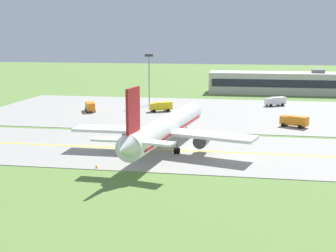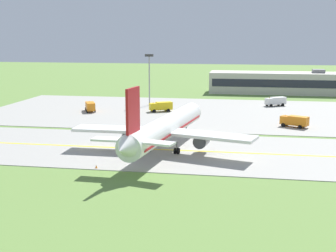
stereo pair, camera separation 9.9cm
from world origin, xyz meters
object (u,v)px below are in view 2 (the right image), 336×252
(airplane_lead, at_px, (165,128))
(apron_light_mast, at_px, (149,73))
(service_truck_pushback, at_px, (161,106))
(service_truck_catering, at_px, (276,101))
(service_truck_baggage, at_px, (295,121))
(service_truck_fuel, at_px, (90,106))

(airplane_lead, xyz_separation_m, apron_light_mast, (-14.01, 52.36, 5.19))
(service_truck_pushback, bearing_deg, service_truck_catering, 26.82)
(service_truck_pushback, bearing_deg, service_truck_baggage, -25.94)
(airplane_lead, relative_size, service_truck_baggage, 6.30)
(service_truck_baggage, bearing_deg, airplane_lead, -133.28)
(service_truck_catering, xyz_separation_m, service_truck_pushback, (-30.39, -15.36, 0.00))
(service_truck_catering, relative_size, apron_light_mast, 0.42)
(service_truck_fuel, height_order, service_truck_catering, same)
(service_truck_fuel, relative_size, service_truck_catering, 1.02)
(airplane_lead, height_order, service_truck_baggage, airplane_lead)
(airplane_lead, height_order, apron_light_mast, apron_light_mast)
(airplane_lead, xyz_separation_m, service_truck_pushback, (-8.62, 41.73, -2.60))
(airplane_lead, xyz_separation_m, service_truck_catering, (21.78, 57.09, -2.60))
(airplane_lead, xyz_separation_m, service_truck_fuel, (-27.14, 38.71, -2.60))
(service_truck_fuel, xyz_separation_m, service_truck_catering, (48.92, 18.39, 0.00))
(airplane_lead, relative_size, apron_light_mast, 2.69)
(service_truck_baggage, distance_m, apron_light_mast, 47.25)
(service_truck_catering, height_order, apron_light_mast, apron_light_mast)
(service_truck_pushback, bearing_deg, service_truck_fuel, -170.73)
(service_truck_pushback, bearing_deg, airplane_lead, -78.33)
(service_truck_pushback, relative_size, apron_light_mast, 0.43)
(airplane_lead, bearing_deg, service_truck_baggage, 46.72)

